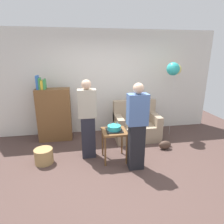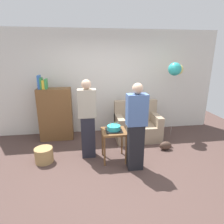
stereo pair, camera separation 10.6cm
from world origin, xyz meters
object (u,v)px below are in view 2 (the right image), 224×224
Objects in this scene: side_table at (114,135)px; wicker_basket at (44,155)px; couch at (137,126)px; birthday_cake at (114,128)px; person_blowing_candles at (88,119)px; balloon_bunch at (176,69)px; bookshelf at (55,113)px; person_holding_cake at (136,127)px; handbag at (166,146)px.

side_table reaches higher than wicker_basket.
couch reaches higher than side_table.
couch reaches higher than birthday_cake.
couch is 1.53m from person_blowing_candles.
wicker_basket is at bearing 175.64° from birthday_cake.
balloon_bunch is (3.08, 0.89, 1.59)m from wicker_basket.
balloon_bunch reaches higher than bookshelf.
person_holding_cake reaches higher than bookshelf.
person_blowing_candles reaches higher than bookshelf.
person_holding_cake is (0.85, -0.59, 0.00)m from person_blowing_candles.
couch is 0.68× the size of bookshelf.
birthday_cake is 0.17× the size of balloon_bunch.
side_table is 1.78× the size of wicker_basket.
couch reaches higher than wicker_basket.
birthday_cake is 2.21m from balloon_bunch.
balloon_bunch is at bearing -4.72° from bookshelf.
balloon_bunch is (0.93, 0.05, 1.40)m from couch.
side_table is at bearing -149.33° from balloon_bunch.
balloon_bunch reaches higher than person_holding_cake.
person_blowing_candles is at bearing -160.51° from balloon_bunch.
balloon_bunch is at bearing 2.90° from couch.
person_holding_cake is (0.35, -0.36, 0.29)m from side_table.
bookshelf is at bearing 83.95° from wicker_basket.
person_holding_cake reaches higher than side_table.
balloon_bunch is at bearing 59.26° from handbag.
birthday_cake is 0.52m from person_holding_cake.
person_blowing_candles and person_holding_cake have the same top height.
couch is 3.06× the size of wicker_basket.
person_holding_cake is 1.29m from handbag.
wicker_basket is 3.57m from balloon_bunch.
handbag is at bearing 2.91° from wicker_basket.
person_blowing_candles is at bearing -179.37° from handbag.
handbag is (0.48, -0.71, -0.24)m from couch.
bookshelf is 2.53× the size of side_table.
person_blowing_candles is (-0.50, 0.22, 0.29)m from side_table.
person_blowing_candles is at bearing -52.58° from bookshelf.
balloon_bunch is (2.18, 0.77, 0.90)m from person_blowing_candles.
side_table is at bearing -56.91° from person_holding_cake.
side_table is 0.62m from person_blowing_candles.
person_holding_cake is 2.10m from balloon_bunch.
handbag is (2.51, -1.00, -0.57)m from bookshelf.
wicker_basket is at bearing -25.77° from person_holding_cake.
birthday_cake is (-0.00, -0.00, 0.15)m from side_table.
side_table reaches higher than handbag.
balloon_bunch is (1.32, 1.36, 0.90)m from person_holding_cake.
bookshelf is 2.76m from handbag.
side_table is 0.39× the size of person_holding_cake.
person_blowing_candles is 1.04m from person_holding_cake.
bookshelf is at bearing 171.82° from couch.
person_holding_cake is (0.35, -0.36, 0.14)m from birthday_cake.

